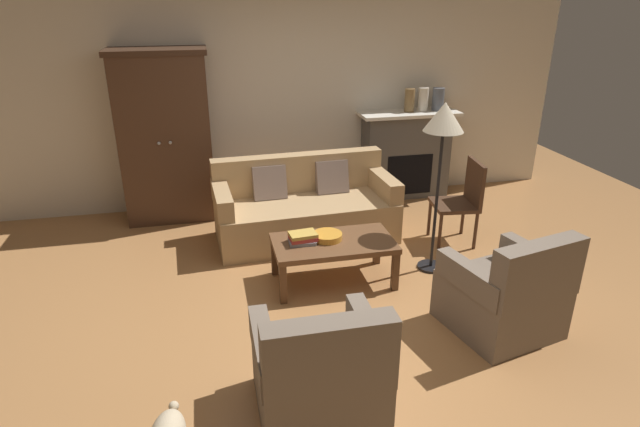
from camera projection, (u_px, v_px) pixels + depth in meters
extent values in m
plane|color=#B27A47|center=(331.00, 299.00, 4.66)|extent=(9.60, 9.60, 0.00)
cube|color=silver|center=(282.00, 90.00, 6.41)|extent=(7.20, 0.10, 2.80)
cube|color=#4C4947|center=(405.00, 156.00, 6.83)|extent=(1.10, 0.36, 1.08)
cube|color=black|center=(410.00, 175.00, 6.74)|extent=(0.60, 0.01, 0.52)
cube|color=white|center=(409.00, 113.00, 6.59)|extent=(1.26, 0.48, 0.04)
cube|color=#472D1E|center=(166.00, 140.00, 6.01)|extent=(1.00, 0.52, 1.89)
cube|color=#3C271A|center=(156.00, 51.00, 5.63)|extent=(1.06, 0.55, 0.06)
sphere|color=#ADAFB5|center=(159.00, 143.00, 5.73)|extent=(0.04, 0.04, 0.04)
sphere|color=#ADAFB5|center=(170.00, 143.00, 5.76)|extent=(0.04, 0.04, 0.04)
cube|color=tan|center=(306.00, 220.00, 5.73)|extent=(1.94, 0.94, 0.44)
cube|color=tan|center=(298.00, 172.00, 5.86)|extent=(1.91, 0.28, 0.42)
cube|color=tan|center=(222.00, 199.00, 5.38)|extent=(0.20, 0.81, 0.22)
cube|color=tan|center=(383.00, 184.00, 5.81)|extent=(0.20, 0.81, 0.22)
cube|color=#7F6B60|center=(269.00, 183.00, 5.67)|extent=(0.37, 0.20, 0.37)
cube|color=#7F6B60|center=(332.00, 177.00, 5.84)|extent=(0.37, 0.20, 0.37)
cube|color=brown|center=(333.00, 243.00, 4.79)|extent=(1.10, 0.60, 0.05)
cube|color=brown|center=(283.00, 284.00, 4.54)|extent=(0.06, 0.06, 0.37)
cube|color=brown|center=(395.00, 271.00, 4.74)|extent=(0.06, 0.06, 0.37)
cube|color=brown|center=(275.00, 257.00, 5.00)|extent=(0.06, 0.06, 0.37)
cube|color=brown|center=(377.00, 246.00, 5.21)|extent=(0.06, 0.06, 0.37)
cylinder|color=orange|center=(327.00, 236.00, 4.81)|extent=(0.27, 0.27, 0.06)
cube|color=gray|center=(302.00, 241.00, 4.74)|extent=(0.25, 0.18, 0.03)
cube|color=#B73833|center=(303.00, 238.00, 4.73)|extent=(0.25, 0.18, 0.04)
cube|color=gold|center=(303.00, 234.00, 4.72)|extent=(0.26, 0.19, 0.03)
cylinder|color=olive|center=(410.00, 100.00, 6.53)|extent=(0.12, 0.12, 0.28)
cylinder|color=beige|center=(423.00, 99.00, 6.57)|extent=(0.12, 0.12, 0.29)
cylinder|color=#565B66|center=(438.00, 99.00, 6.61)|extent=(0.15, 0.15, 0.28)
cube|color=#756656|center=(318.00, 383.00, 3.35)|extent=(0.76, 0.76, 0.42)
cube|color=#756656|center=(330.00, 357.00, 2.90)|extent=(0.76, 0.16, 0.46)
cube|color=#756656|center=(369.00, 336.00, 3.30)|extent=(0.12, 0.70, 0.20)
cube|color=#756656|center=(264.00, 350.00, 3.17)|extent=(0.12, 0.70, 0.20)
cube|color=#756656|center=(499.00, 303.00, 4.21)|extent=(0.91, 0.91, 0.42)
cube|color=#756656|center=(538.00, 272.00, 3.78)|extent=(0.78, 0.32, 0.46)
cube|color=#756656|center=(536.00, 261.00, 4.22)|extent=(0.27, 0.71, 0.20)
cube|color=#756656|center=(471.00, 278.00, 3.96)|extent=(0.27, 0.71, 0.20)
cube|color=#472D1E|center=(454.00, 205.00, 5.56)|extent=(0.49, 0.49, 0.04)
cylinder|color=#472D1E|center=(429.00, 218.00, 5.81)|extent=(0.04, 0.04, 0.41)
cylinder|color=#472D1E|center=(440.00, 232.00, 5.46)|extent=(0.04, 0.04, 0.41)
cylinder|color=#472D1E|center=(463.00, 217.00, 5.84)|extent=(0.04, 0.04, 0.41)
cylinder|color=#472D1E|center=(476.00, 231.00, 5.49)|extent=(0.04, 0.04, 0.41)
cube|color=#472D1E|center=(475.00, 182.00, 5.48)|extent=(0.09, 0.44, 0.45)
cylinder|color=black|center=(431.00, 266.00, 5.19)|extent=(0.26, 0.26, 0.02)
cylinder|color=black|center=(437.00, 202.00, 4.92)|extent=(0.03, 0.03, 1.39)
cone|color=beige|center=(444.00, 117.00, 4.61)|extent=(0.36, 0.36, 0.26)
sphere|color=beige|center=(174.00, 406.00, 3.09)|extent=(0.06, 0.06, 0.06)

